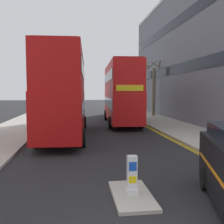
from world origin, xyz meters
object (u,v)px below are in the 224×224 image
(keep_left_bollard, at_px, (132,176))
(double_decker_bus_oncoming, at_px, (121,92))
(double_decker_bus_away, at_px, (64,92))
(pedestrian_far, at_px, (138,110))

(keep_left_bollard, xyz_separation_m, double_decker_bus_oncoming, (2.47, 16.80, 2.42))
(double_decker_bus_away, bearing_deg, pedestrian_far, 53.99)
(keep_left_bollard, distance_m, pedestrian_far, 21.08)
(keep_left_bollard, relative_size, double_decker_bus_oncoming, 0.10)
(double_decker_bus_away, bearing_deg, double_decker_bus_oncoming, 52.84)
(double_decker_bus_oncoming, bearing_deg, double_decker_bus_away, -127.16)
(double_decker_bus_away, xyz_separation_m, double_decker_bus_oncoming, (4.89, 6.45, 0.00))
(double_decker_bus_away, height_order, double_decker_bus_oncoming, same)
(keep_left_bollard, relative_size, double_decker_bus_away, 0.10)
(keep_left_bollard, height_order, double_decker_bus_oncoming, double_decker_bus_oncoming)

